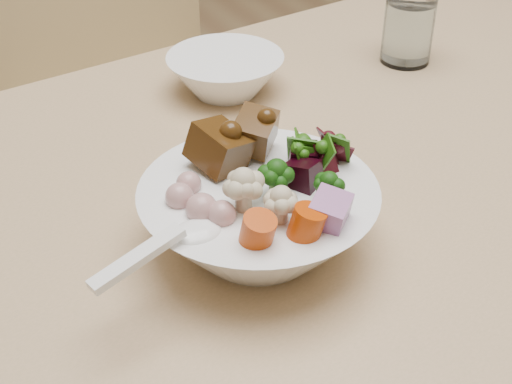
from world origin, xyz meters
The scene contains 6 objects.
dining_table centered at (0.12, -0.17, 0.63)m, with size 1.60×1.03×0.71m.
chair_far centered at (-0.20, 0.46, 0.54)m, with size 0.47×0.47×0.95m.
food_bowl centered at (-0.30, -0.27, 0.74)m, with size 0.23×0.23×0.12m.
soup_spoon centered at (-0.39, -0.30, 0.77)m, with size 0.13×0.06×0.03m.
water_glass centered at (0.09, 0.01, 0.76)m, with size 0.07×0.07×0.12m.
side_bowl centered at (-0.18, 0.04, 0.73)m, with size 0.16×0.16×0.05m, color white, non-canonical shape.
Camera 1 is at (-0.55, -0.75, 1.15)m, focal length 50.00 mm.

